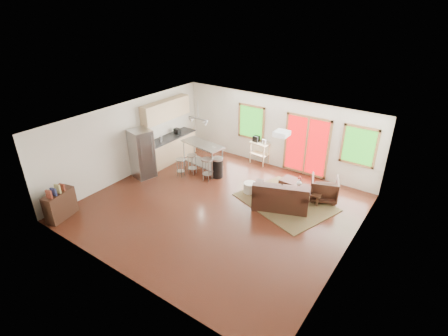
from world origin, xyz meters
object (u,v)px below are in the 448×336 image
Objects in this scene: rug at (285,202)px; armchair at (324,188)px; ottoman at (289,184)px; refrigerator at (142,154)px; loveseat at (281,197)px; island at (203,152)px; coffee_table at (307,191)px; kitchen_cart at (260,145)px.

rug is 3.24× the size of armchair.
refrigerator is (-4.56, -2.08, 0.67)m from ottoman.
rug is 1.28m from armchair.
loveseat is 1.19m from ottoman.
island is at bearing 174.99° from rug.
coffee_table is at bearing -24.09° from ottoman.
loveseat is at bearing -77.88° from ottoman.
rug is at bearing -5.01° from island.
coffee_table is 2.94m from kitchen_cart.
rug is 1.46× the size of loveseat.
rug is at bearing -132.53° from coffee_table.
island is at bearing -13.41° from armchair.
island is (1.40, 1.55, -0.14)m from refrigerator.
refrigerator is 2.09m from island.
armchair is at bearing 45.06° from rug.
rug is 5.06m from refrigerator.
refrigerator is at bearing -130.94° from kitchen_cart.
ottoman reaches higher than rug.
armchair is (0.89, 1.18, 0.07)m from loveseat.
coffee_table is (0.46, 0.50, 0.30)m from rug.
ottoman is 5.06m from refrigerator.
kitchen_cart reaches higher than ottoman.
ottoman is 0.31× the size of island.
refrigerator is at bearing -165.58° from rug.
rug is 0.46m from loveseat.
armchair is at bearing 42.00° from coffee_table.
ottoman is at bearing 80.58° from loveseat.
refrigerator is at bearing 169.36° from loveseat.
loveseat is at bearing -120.81° from coffee_table.
loveseat is 4.92m from refrigerator.
loveseat is 1.73× the size of kitchen_cart.
coffee_table is at bearing -29.75° from kitchen_cart.
rug is at bearing -43.30° from kitchen_cart.
refrigerator reaches higher than ottoman.
ottoman is 0.50× the size of kitchen_cart.
rug is 3.52m from island.
rug is 0.89m from ottoman.
rug is 2.52× the size of kitchen_cart.
loveseat is (-0.03, -0.32, 0.32)m from rug.
refrigerator is (-5.30, -1.75, 0.53)m from coffee_table.
coffee_table is 5.61m from refrigerator.
coffee_table is 1.18× the size of armchair.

